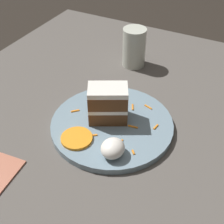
{
  "coord_description": "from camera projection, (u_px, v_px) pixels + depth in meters",
  "views": [
    {
      "loc": [
        -0.5,
        -0.28,
        0.57
      ],
      "look_at": [
        0.01,
        -0.02,
        0.09
      ],
      "focal_mm": 50.0,
      "sensor_mm": 36.0,
      "label": 1
    }
  ],
  "objects": [
    {
      "name": "ground_plane",
      "position": [
        106.0,
        137.0,
        0.8
      ],
      "size": [
        6.0,
        6.0,
        0.0
      ],
      "primitive_type": "plane",
      "color": "black",
      "rests_on": "ground"
    },
    {
      "name": "dining_table",
      "position": [
        106.0,
        132.0,
        0.79
      ],
      "size": [
        1.18,
        1.01,
        0.04
      ],
      "primitive_type": "cube",
      "color": "#56514C",
      "rests_on": "ground"
    },
    {
      "name": "plate",
      "position": [
        112.0,
        125.0,
        0.77
      ],
      "size": [
        0.3,
        0.3,
        0.02
      ],
      "primitive_type": "cylinder",
      "color": "gray",
      "rests_on": "dining_table"
    },
    {
      "name": "cake_slice",
      "position": [
        109.0,
        104.0,
        0.75
      ],
      "size": [
        0.1,
        0.11,
        0.09
      ],
      "rotation": [
        0.0,
        0.0,
        3.63
      ],
      "color": "brown",
      "rests_on": "plate"
    },
    {
      "name": "cream_dollop",
      "position": [
        113.0,
        148.0,
        0.67
      ],
      "size": [
        0.06,
        0.05,
        0.04
      ],
      "primitive_type": "ellipsoid",
      "color": "white",
      "rests_on": "plate"
    },
    {
      "name": "orange_garnish",
      "position": [
        77.0,
        138.0,
        0.72
      ],
      "size": [
        0.07,
        0.07,
        0.01
      ],
      "primitive_type": "cylinder",
      "color": "orange",
      "rests_on": "plate"
    },
    {
      "name": "carrot_shreds_scatter",
      "position": [
        125.0,
        119.0,
        0.77
      ],
      "size": [
        0.18,
        0.22,
        0.0
      ],
      "color": "orange",
      "rests_on": "plate"
    },
    {
      "name": "drinking_glass",
      "position": [
        134.0,
        50.0,
        0.97
      ],
      "size": [
        0.07,
        0.07,
        0.12
      ],
      "color": "beige",
      "rests_on": "dining_table"
    }
  ]
}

